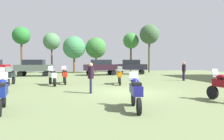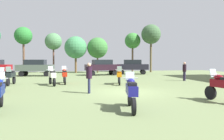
{
  "view_description": "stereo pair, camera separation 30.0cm",
  "coord_description": "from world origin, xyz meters",
  "px_view_note": "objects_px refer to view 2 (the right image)",
  "views": [
    {
      "loc": [
        -3.55,
        -12.7,
        1.93
      ],
      "look_at": [
        0.24,
        5.97,
        1.09
      ],
      "focal_mm": 35.09,
      "sensor_mm": 36.0,
      "label": 1
    },
    {
      "loc": [
        -3.25,
        -12.75,
        1.93
      ],
      "look_at": [
        0.24,
        5.97,
        1.09
      ],
      "focal_mm": 35.09,
      "sensor_mm": 36.0,
      "label": 2
    }
  ],
  "objects_px": {
    "car_1": "(132,66)",
    "tree_3": "(98,48)",
    "motorcycle_7": "(11,76)",
    "person_2": "(89,75)",
    "tree_1": "(76,48)",
    "tree_6": "(53,42)",
    "motorcycle_1": "(52,76)",
    "tree_7": "(151,35)",
    "motorcycle_6": "(64,75)",
    "motorcycle_8": "(131,91)",
    "motorcycle_5": "(223,86)",
    "tree_5": "(133,41)",
    "motorcycle_4": "(119,75)",
    "car_4": "(102,66)",
    "person_1": "(184,70)",
    "tree_2": "(23,36)",
    "car_3": "(36,66)"
  },
  "relations": [
    {
      "from": "motorcycle_6",
      "to": "motorcycle_8",
      "type": "height_order",
      "value": "motorcycle_8"
    },
    {
      "from": "tree_3",
      "to": "tree_6",
      "type": "xyz_separation_m",
      "value": [
        -6.7,
        1.3,
        0.96
      ]
    },
    {
      "from": "motorcycle_1",
      "to": "person_2",
      "type": "distance_m",
      "value": 5.27
    },
    {
      "from": "motorcycle_7",
      "to": "person_2",
      "type": "distance_m",
      "value": 7.78
    },
    {
      "from": "car_1",
      "to": "motorcycle_7",
      "type": "bearing_deg",
      "value": 142.94
    },
    {
      "from": "tree_5",
      "to": "tree_2",
      "type": "bearing_deg",
      "value": -179.43
    },
    {
      "from": "person_2",
      "to": "tree_3",
      "type": "height_order",
      "value": "tree_3"
    },
    {
      "from": "motorcycle_7",
      "to": "car_1",
      "type": "height_order",
      "value": "car_1"
    },
    {
      "from": "motorcycle_7",
      "to": "tree_5",
      "type": "xyz_separation_m",
      "value": [
        14.57,
        16.9,
        4.37
      ]
    },
    {
      "from": "motorcycle_7",
      "to": "person_2",
      "type": "height_order",
      "value": "person_2"
    },
    {
      "from": "tree_6",
      "to": "tree_7",
      "type": "height_order",
      "value": "tree_7"
    },
    {
      "from": "motorcycle_5",
      "to": "person_2",
      "type": "bearing_deg",
      "value": 136.84
    },
    {
      "from": "person_2",
      "to": "person_1",
      "type": "bearing_deg",
      "value": -48.07
    },
    {
      "from": "motorcycle_8",
      "to": "tree_5",
      "type": "relative_size",
      "value": 0.34
    },
    {
      "from": "motorcycle_1",
      "to": "tree_7",
      "type": "height_order",
      "value": "tree_7"
    },
    {
      "from": "car_3",
      "to": "tree_2",
      "type": "xyz_separation_m",
      "value": [
        -2.74,
        6.92,
        4.36
      ]
    },
    {
      "from": "motorcycle_8",
      "to": "person_1",
      "type": "relative_size",
      "value": 1.24
    },
    {
      "from": "person_2",
      "to": "tree_1",
      "type": "relative_size",
      "value": 0.32
    },
    {
      "from": "car_3",
      "to": "tree_1",
      "type": "bearing_deg",
      "value": -33.53
    },
    {
      "from": "car_1",
      "to": "tree_3",
      "type": "xyz_separation_m",
      "value": [
        -4.33,
        4.39,
        2.67
      ]
    },
    {
      "from": "motorcycle_7",
      "to": "tree_3",
      "type": "relative_size",
      "value": 0.4
    },
    {
      "from": "motorcycle_4",
      "to": "person_1",
      "type": "bearing_deg",
      "value": -153.6
    },
    {
      "from": "motorcycle_5",
      "to": "tree_3",
      "type": "bearing_deg",
      "value": 86.58
    },
    {
      "from": "car_4",
      "to": "tree_3",
      "type": "distance_m",
      "value": 6.35
    },
    {
      "from": "car_3",
      "to": "motorcycle_6",
      "type": "bearing_deg",
      "value": -151.51
    },
    {
      "from": "motorcycle_6",
      "to": "motorcycle_8",
      "type": "xyz_separation_m",
      "value": [
        2.83,
        -10.18,
        0.0
      ]
    },
    {
      "from": "car_4",
      "to": "person_1",
      "type": "relative_size",
      "value": 2.56
    },
    {
      "from": "tree_5",
      "to": "car_3",
      "type": "bearing_deg",
      "value": -153.55
    },
    {
      "from": "motorcycle_7",
      "to": "motorcycle_5",
      "type": "bearing_deg",
      "value": 142.46
    },
    {
      "from": "motorcycle_4",
      "to": "motorcycle_7",
      "type": "bearing_deg",
      "value": 2.86
    },
    {
      "from": "motorcycle_1",
      "to": "tree_3",
      "type": "bearing_deg",
      "value": 56.48
    },
    {
      "from": "person_1",
      "to": "motorcycle_4",
      "type": "bearing_deg",
      "value": -80.08
    },
    {
      "from": "motorcycle_1",
      "to": "motorcycle_5",
      "type": "relative_size",
      "value": 1.03
    },
    {
      "from": "motorcycle_4",
      "to": "tree_7",
      "type": "distance_m",
      "value": 19.51
    },
    {
      "from": "person_1",
      "to": "tree_1",
      "type": "xyz_separation_m",
      "value": [
        -9.75,
        14.74,
        2.82
      ]
    },
    {
      "from": "motorcycle_1",
      "to": "tree_3",
      "type": "distance_m",
      "value": 17.55
    },
    {
      "from": "car_4",
      "to": "motorcycle_8",
      "type": "bearing_deg",
      "value": 167.09
    },
    {
      "from": "car_3",
      "to": "tree_2",
      "type": "bearing_deg",
      "value": 28.77
    },
    {
      "from": "motorcycle_5",
      "to": "car_3",
      "type": "xyz_separation_m",
      "value": [
        -11.09,
        19.0,
        0.44
      ]
    },
    {
      "from": "car_4",
      "to": "tree_6",
      "type": "height_order",
      "value": "tree_6"
    },
    {
      "from": "tree_2",
      "to": "motorcycle_1",
      "type": "bearing_deg",
      "value": -72.35
    },
    {
      "from": "tree_2",
      "to": "tree_5",
      "type": "relative_size",
      "value": 1.07
    },
    {
      "from": "motorcycle_8",
      "to": "car_1",
      "type": "height_order",
      "value": "car_1"
    },
    {
      "from": "tree_3",
      "to": "tree_6",
      "type": "distance_m",
      "value": 6.89
    },
    {
      "from": "motorcycle_4",
      "to": "person_2",
      "type": "xyz_separation_m",
      "value": [
        -2.72,
        -4.28,
        0.32
      ]
    },
    {
      "from": "motorcycle_4",
      "to": "motorcycle_8",
      "type": "relative_size",
      "value": 0.97
    },
    {
      "from": "motorcycle_1",
      "to": "person_2",
      "type": "height_order",
      "value": "person_2"
    },
    {
      "from": "tree_5",
      "to": "tree_7",
      "type": "xyz_separation_m",
      "value": [
        2.64,
        -1.46,
        0.96
      ]
    },
    {
      "from": "motorcycle_8",
      "to": "motorcycle_4",
      "type": "bearing_deg",
      "value": 90.46
    },
    {
      "from": "tree_1",
      "to": "tree_7",
      "type": "relative_size",
      "value": 0.72
    }
  ]
}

